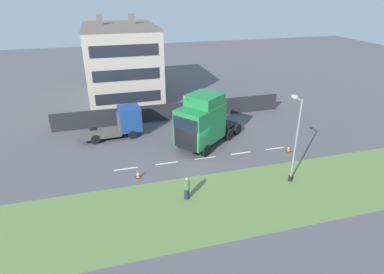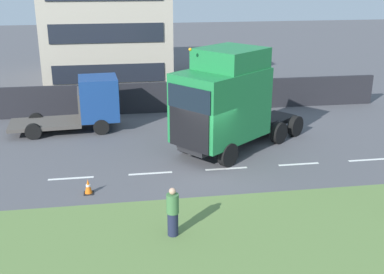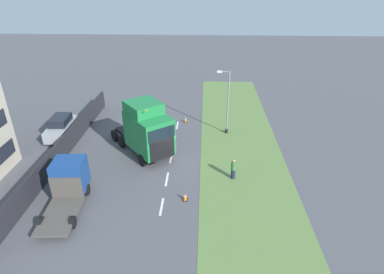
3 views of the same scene
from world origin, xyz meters
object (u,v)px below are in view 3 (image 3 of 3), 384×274
object	(u,v)px
traffic_cone_trailing	(185,120)
parked_car	(61,127)
flatbed_truck	(69,181)
lamp_post	(227,105)
lorry_cab	(147,130)
pedestrian	(233,169)
traffic_cone_lead	(185,197)

from	to	relation	value
traffic_cone_trailing	parked_car	bearing A→B (deg)	17.74
parked_car	traffic_cone_trailing	bearing A→B (deg)	-165.39
flatbed_truck	lamp_post	size ratio (longest dim) A/B	0.92
lorry_cab	lamp_post	world-z (taller)	lamp_post
lorry_cab	traffic_cone_trailing	distance (m)	7.72
lorry_cab	traffic_cone_trailing	bearing A→B (deg)	-150.33
lorry_cab	pedestrian	xyz separation A→B (m)	(-6.97, 3.20, -1.59)
pedestrian	traffic_cone_lead	bearing A→B (deg)	38.53
lamp_post	traffic_cone_trailing	size ratio (longest dim) A/B	10.65
lorry_cab	flatbed_truck	distance (m)	7.57
parked_car	traffic_cone_trailing	xyz separation A→B (m)	(-11.55, -3.70, -0.68)
lamp_post	traffic_cone_trailing	world-z (taller)	lamp_post
lamp_post	pedestrian	size ratio (longest dim) A/B	3.78
lorry_cab	pedestrian	bearing A→B (deg)	116.81
traffic_cone_lead	traffic_cone_trailing	distance (m)	12.88
lorry_cab	traffic_cone_lead	size ratio (longest dim) A/B	12.38
traffic_cone_lead	parked_car	bearing A→B (deg)	-36.74
parked_car	pedestrian	world-z (taller)	parked_car
traffic_cone_lead	traffic_cone_trailing	world-z (taller)	same
flatbed_truck	traffic_cone_trailing	size ratio (longest dim) A/B	9.79
flatbed_truck	parked_car	bearing A→B (deg)	111.46
flatbed_truck	lorry_cab	bearing A→B (deg)	50.73
pedestrian	traffic_cone_lead	world-z (taller)	pedestrian
flatbed_truck	lamp_post	world-z (taller)	lamp_post
lamp_post	traffic_cone_trailing	bearing A→B (deg)	-30.10
flatbed_truck	traffic_cone_lead	size ratio (longest dim) A/B	9.79
traffic_cone_lead	flatbed_truck	bearing A→B (deg)	1.24
parked_car	pedestrian	xyz separation A→B (m)	(-15.76, 6.40, -0.16)
pedestrian	traffic_cone_lead	size ratio (longest dim) A/B	2.82
flatbed_truck	lamp_post	xyz separation A→B (m)	(-11.13, -10.69, 1.43)
parked_car	lorry_cab	bearing A→B (deg)	156.87
flatbed_truck	traffic_cone_trailing	bearing A→B (deg)	57.40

